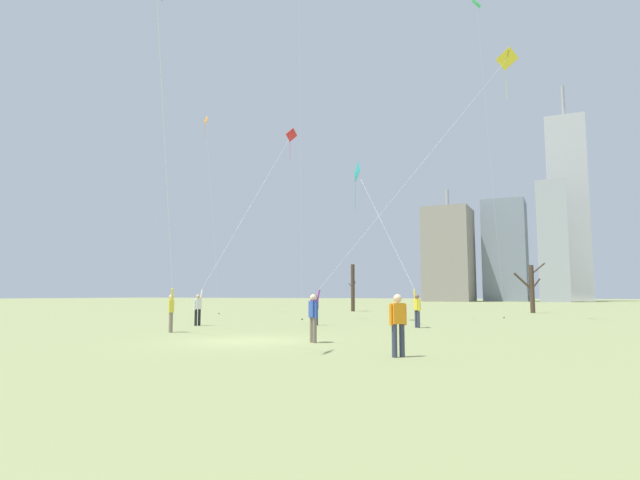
# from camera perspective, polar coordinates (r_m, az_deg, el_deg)

# --- Properties ---
(ground_plane) EXTENTS (400.00, 400.00, 0.00)m
(ground_plane) POSITION_cam_1_polar(r_m,az_deg,el_deg) (18.55, -8.05, -10.94)
(ground_plane) COLOR #848E56
(kite_flyer_foreground_right_yellow) EXTENTS (10.17, 9.01, 17.07)m
(kite_flyer_foreground_right_yellow) POSITION_cam_1_polar(r_m,az_deg,el_deg) (28.56, 5.12, -0.10)
(kite_flyer_foreground_right_yellow) COLOR #33384C
(kite_flyer_foreground_right_yellow) RESTS_ON ground
(kite_flyer_midfield_left_red) EXTENTS (1.68, 8.38, 12.68)m
(kite_flyer_midfield_left_red) POSITION_cam_1_polar(r_m,az_deg,el_deg) (28.62, -11.78, -4.47)
(kite_flyer_midfield_left_red) COLOR black
(kite_flyer_midfield_left_red) RESTS_ON ground
(kite_flyer_midfield_right_teal) EXTENTS (5.38, 5.23, 9.89)m
(kite_flyer_midfield_right_teal) POSITION_cam_1_polar(r_m,az_deg,el_deg) (27.11, 9.03, -3.79)
(kite_flyer_midfield_right_teal) COLOR #33384C
(kite_flyer_midfield_right_teal) RESTS_ON ground
(kite_flyer_midfield_center_blue) EXTENTS (6.28, 8.82, 12.56)m
(kite_flyer_midfield_center_blue) POSITION_cam_1_polar(r_m,az_deg,el_deg) (21.02, -16.37, -0.36)
(kite_flyer_midfield_center_blue) COLOR #726656
(kite_flyer_midfield_center_blue) RESTS_ON ground
(bystander_strolling_midfield) EXTENTS (0.38, 0.39, 1.62)m
(bystander_strolling_midfield) POSITION_cam_1_polar(r_m,az_deg,el_deg) (13.76, 8.57, -8.89)
(bystander_strolling_midfield) COLOR #33384C
(bystander_strolling_midfield) RESTS_ON ground
(bystander_far_off_by_trees) EXTENTS (0.42, 0.37, 1.62)m
(bystander_far_off_by_trees) POSITION_cam_1_polar(r_m,az_deg,el_deg) (17.66, -0.75, -8.31)
(bystander_far_off_by_trees) COLOR #726656
(bystander_far_off_by_trees) RESTS_ON ground
(distant_kite_drifting_left_orange) EXTENTS (2.94, 1.19, 17.74)m
(distant_kite_drifting_left_orange) POSITION_cam_1_polar(r_m,az_deg,el_deg) (48.27, -12.32, 10.93)
(distant_kite_drifting_left_orange) COLOR orange
(distant_kite_drifting_left_orange) RESTS_ON ground
(distant_kite_drifting_right_green) EXTENTS (0.87, 4.66, 20.94)m
(distant_kite_drifting_right_green) POSITION_cam_1_polar(r_m,az_deg,el_deg) (37.83, 17.22, 19.66)
(distant_kite_drifting_right_green) COLOR green
(distant_kite_drifting_right_green) RESTS_ON ground
(bare_tree_left_of_center) EXTENTS (2.65, 1.09, 4.40)m
(bare_tree_left_of_center) POSITION_cam_1_polar(r_m,az_deg,el_deg) (49.50, 22.23, -4.85)
(bare_tree_left_of_center) COLOR #423326
(bare_tree_left_of_center) RESTS_ON ground
(bare_tree_rightmost) EXTENTS (1.00, 1.47, 4.54)m
(bare_tree_rightmost) POSITION_cam_1_polar(r_m,az_deg,el_deg) (50.55, 3.63, -5.16)
(bare_tree_rightmost) COLOR #423326
(bare_tree_rightmost) RESTS_ON ground
(skyline_mid_tower_left) EXTENTS (9.25, 6.47, 54.63)m
(skyline_mid_tower_left) POSITION_cam_1_polar(r_m,az_deg,el_deg) (143.36, 25.66, 3.22)
(skyline_mid_tower_left) COLOR #B2B2B7
(skyline_mid_tower_left) RESTS_ON ground
(skyline_short_annex) EXTENTS (6.17, 6.72, 26.71)m
(skyline_short_annex) POSITION_cam_1_polar(r_m,az_deg,el_deg) (125.57, 24.25, -0.12)
(skyline_short_annex) COLOR #9EA3AD
(skyline_short_annex) RESTS_ON ground
(skyline_tall_tower) EXTENTS (9.90, 11.38, 24.47)m
(skyline_tall_tower) POSITION_cam_1_polar(r_m,az_deg,el_deg) (134.96, 19.73, -1.15)
(skyline_tall_tower) COLOR gray
(skyline_tall_tower) RESTS_ON ground
(skyline_slender_spire) EXTENTS (10.70, 11.90, 26.95)m
(skyline_slender_spire) POSITION_cam_1_polar(r_m,az_deg,el_deg) (127.85, 13.97, -1.56)
(skyline_slender_spire) COLOR gray
(skyline_slender_spire) RESTS_ON ground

